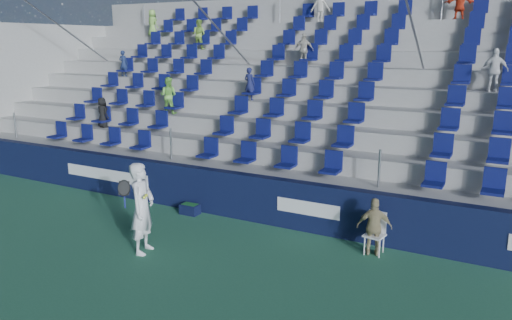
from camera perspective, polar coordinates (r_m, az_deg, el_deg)
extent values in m
plane|color=#30704F|center=(10.52, -8.43, -12.08)|extent=(70.00, 70.00, 0.00)
cube|color=#0E1536|center=(12.77, -0.04, -4.39)|extent=(24.00, 0.30, 1.20)
cube|color=white|center=(15.57, -16.75, -1.62)|extent=(3.20, 0.02, 0.34)
cube|color=white|center=(12.01, 5.92, -5.52)|extent=(1.60, 0.02, 0.34)
cube|color=#A3A39E|center=(13.25, 1.14, -3.72)|extent=(24.00, 0.85, 1.20)
cube|color=#A3A39E|center=(13.91, 2.75, -1.83)|extent=(24.00, 0.85, 1.70)
cube|color=#A3A39E|center=(14.60, 4.21, -0.11)|extent=(24.00, 0.85, 2.20)
cube|color=#A3A39E|center=(15.31, 5.54, 1.45)|extent=(24.00, 0.85, 2.70)
cube|color=#A3A39E|center=(16.03, 6.75, 2.87)|extent=(24.00, 0.85, 3.20)
cube|color=#A3A39E|center=(16.77, 7.85, 4.17)|extent=(24.00, 0.85, 3.70)
cube|color=#A3A39E|center=(17.52, 8.87, 5.35)|extent=(24.00, 0.85, 4.20)
cube|color=#A3A39E|center=(18.29, 9.80, 6.44)|extent=(24.00, 0.85, 4.70)
cube|color=#A3A39E|center=(19.07, 10.66, 7.43)|extent=(24.00, 0.85, 5.20)
cube|color=#A3A39E|center=(19.67, 11.34, 9.04)|extent=(24.00, 0.50, 6.20)
cube|color=#A3A39E|center=(23.02, -22.00, 7.68)|extent=(0.30, 7.65, 5.20)
cube|color=#0E1454|center=(13.00, 1.16, 0.28)|extent=(16.05, 0.50, 0.70)
cube|color=#0E1454|center=(13.65, 2.81, 3.04)|extent=(16.05, 0.50, 0.70)
cube|color=#0E1454|center=(14.33, 4.31, 5.53)|extent=(16.05, 0.50, 0.70)
cube|color=#0E1454|center=(15.05, 5.68, 7.79)|extent=(16.05, 0.50, 0.70)
cube|color=#0E1454|center=(15.80, 6.94, 9.84)|extent=(16.05, 0.50, 0.70)
cube|color=#0E1454|center=(16.57, 8.10, 11.70)|extent=(16.05, 0.50, 0.70)
cube|color=#0E1454|center=(17.36, 9.16, 13.38)|extent=(16.05, 0.50, 0.70)
cube|color=#0E1454|center=(18.17, 10.14, 14.92)|extent=(16.05, 0.50, 0.70)
cube|color=#0E1454|center=(19.00, 11.06, 16.31)|extent=(16.05, 0.50, 0.70)
cylinder|color=gray|center=(17.10, -2.61, 12.87)|extent=(0.06, 7.68, 4.55)
cylinder|color=gray|center=(14.93, 18.04, 12.18)|extent=(0.06, 7.68, 4.55)
cylinder|color=gray|center=(21.41, -18.80, 12.28)|extent=(0.06, 7.68, 4.55)
imported|color=black|center=(17.40, -17.14, 5.20)|extent=(0.55, 0.43, 1.00)
imported|color=beige|center=(16.81, 5.50, 12.41)|extent=(0.67, 0.46, 1.06)
imported|color=navy|center=(20.02, -14.91, 10.62)|extent=(0.39, 0.29, 0.98)
imported|color=#7DCF52|center=(16.56, -9.98, 7.27)|extent=(0.66, 0.57, 1.19)
imported|color=red|center=(18.19, 22.27, 16.26)|extent=(1.00, 0.57, 1.03)
imported|color=#89BA4A|center=(19.86, -6.55, 14.06)|extent=(0.59, 0.48, 1.13)
imported|color=navy|center=(15.81, -0.75, 8.70)|extent=(0.39, 0.27, 1.02)
imported|color=white|center=(14.66, 25.61, 9.24)|extent=(0.71, 0.44, 1.14)
imported|color=#84C34E|center=(22.34, -11.75, 15.06)|extent=(0.62, 0.48, 1.12)
imported|color=#BCB7A9|center=(19.38, 7.38, 17.02)|extent=(0.80, 0.55, 1.13)
imported|color=white|center=(11.05, -12.87, -5.39)|extent=(0.65, 0.83, 2.01)
cylinder|color=navy|center=(10.98, -14.76, -4.62)|extent=(0.03, 0.03, 0.28)
torus|color=black|center=(10.90, -14.86, -3.12)|extent=(0.30, 0.17, 0.28)
plane|color=#262626|center=(10.90, -14.86, -3.12)|extent=(0.30, 0.16, 0.29)
sphere|color=#C8DD33|center=(10.65, -12.65, -4.20)|extent=(0.07, 0.07, 0.07)
sphere|color=#C8DD33|center=(10.68, -12.45, -3.97)|extent=(0.07, 0.07, 0.07)
cube|color=white|center=(11.18, 13.38, -8.39)|extent=(0.46, 0.46, 0.04)
cube|color=white|center=(11.26, 13.71, -6.88)|extent=(0.40, 0.10, 0.50)
cylinder|color=white|center=(11.15, 12.28, -9.60)|extent=(0.03, 0.03, 0.40)
cylinder|color=white|center=(11.08, 13.92, -9.85)|extent=(0.03, 0.03, 0.40)
cylinder|color=white|center=(11.44, 12.75, -9.02)|extent=(0.03, 0.03, 0.40)
cylinder|color=white|center=(11.37, 14.34, -9.26)|extent=(0.03, 0.03, 0.40)
imported|color=tan|center=(11.05, 13.37, -7.44)|extent=(0.80, 0.51, 1.27)
cube|color=black|center=(13.50, -7.55, -5.59)|extent=(0.50, 0.33, 0.27)
cube|color=#1E662D|center=(13.48, -7.56, -5.33)|extent=(0.41, 0.24, 0.16)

